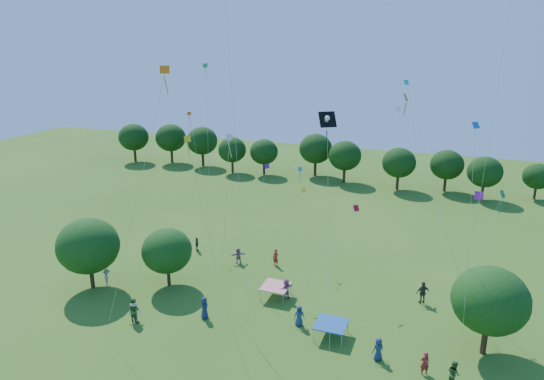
{
  "coord_description": "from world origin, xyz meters",
  "views": [
    {
      "loc": [
        10.59,
        -14.46,
        20.34
      ],
      "look_at": [
        0.0,
        14.0,
        11.0
      ],
      "focal_mm": 32.0,
      "sensor_mm": 36.0,
      "label": 1
    }
  ],
  "objects_px": {
    "tent_red_stripe": "(276,286)",
    "tent_blue": "(331,324)",
    "near_tree_west": "(88,246)",
    "pirate_kite": "(327,124)",
    "near_tree_east": "(490,300)",
    "near_tree_north": "(167,251)",
    "red_high_kite": "(226,20)"
  },
  "relations": [
    {
      "from": "near_tree_east",
      "to": "pirate_kite",
      "type": "xyz_separation_m",
      "value": [
        -11.92,
        2.2,
        10.67
      ]
    },
    {
      "from": "near_tree_east",
      "to": "tent_red_stripe",
      "type": "height_order",
      "value": "near_tree_east"
    },
    {
      "from": "near_tree_west",
      "to": "near_tree_east",
      "type": "bearing_deg",
      "value": 3.3
    },
    {
      "from": "near_tree_west",
      "to": "pirate_kite",
      "type": "bearing_deg",
      "value": 11.75
    },
    {
      "from": "near_tree_west",
      "to": "tent_blue",
      "type": "distance_m",
      "value": 21.19
    },
    {
      "from": "near_tree_west",
      "to": "near_tree_north",
      "type": "bearing_deg",
      "value": 24.14
    },
    {
      "from": "tent_red_stripe",
      "to": "red_high_kite",
      "type": "xyz_separation_m",
      "value": [
        -2.25,
        -3.38,
        20.64
      ]
    },
    {
      "from": "near_tree_west",
      "to": "tent_blue",
      "type": "relative_size",
      "value": 2.84
    },
    {
      "from": "tent_blue",
      "to": "pirate_kite",
      "type": "height_order",
      "value": "pirate_kite"
    },
    {
      "from": "near_tree_west",
      "to": "tent_blue",
      "type": "height_order",
      "value": "near_tree_west"
    },
    {
      "from": "near_tree_west",
      "to": "near_tree_east",
      "type": "height_order",
      "value": "near_tree_east"
    },
    {
      "from": "tent_red_stripe",
      "to": "pirate_kite",
      "type": "height_order",
      "value": "pirate_kite"
    },
    {
      "from": "near_tree_east",
      "to": "pirate_kite",
      "type": "bearing_deg",
      "value": 169.52
    },
    {
      "from": "near_tree_east",
      "to": "near_tree_north",
      "type": "bearing_deg",
      "value": 178.04
    },
    {
      "from": "tent_red_stripe",
      "to": "tent_blue",
      "type": "distance_m",
      "value": 6.82
    },
    {
      "from": "near_tree_north",
      "to": "red_high_kite",
      "type": "bearing_deg",
      "value": -16.77
    },
    {
      "from": "near_tree_west",
      "to": "near_tree_east",
      "type": "distance_m",
      "value": 31.21
    },
    {
      "from": "near_tree_east",
      "to": "tent_blue",
      "type": "distance_m",
      "value": 10.74
    },
    {
      "from": "tent_red_stripe",
      "to": "near_tree_west",
      "type": "bearing_deg",
      "value": -165.85
    },
    {
      "from": "near_tree_north",
      "to": "near_tree_east",
      "type": "xyz_separation_m",
      "value": [
        25.22,
        -0.86,
        0.77
      ]
    },
    {
      "from": "tent_blue",
      "to": "red_high_kite",
      "type": "relative_size",
      "value": 0.09
    },
    {
      "from": "near_tree_west",
      "to": "pirate_kite",
      "type": "xyz_separation_m",
      "value": [
        19.25,
        4.0,
        10.79
      ]
    },
    {
      "from": "near_tree_north",
      "to": "tent_red_stripe",
      "type": "relative_size",
      "value": 2.36
    },
    {
      "from": "tent_red_stripe",
      "to": "near_tree_north",
      "type": "bearing_deg",
      "value": -172.66
    },
    {
      "from": "near_tree_north",
      "to": "near_tree_east",
      "type": "distance_m",
      "value": 25.25
    },
    {
      "from": "tent_red_stripe",
      "to": "tent_blue",
      "type": "bearing_deg",
      "value": -34.5
    },
    {
      "from": "pirate_kite",
      "to": "tent_blue",
      "type": "bearing_deg",
      "value": -66.31
    },
    {
      "from": "tent_blue",
      "to": "near_tree_east",
      "type": "bearing_deg",
      "value": 9.97
    },
    {
      "from": "near_tree_west",
      "to": "pirate_kite",
      "type": "distance_m",
      "value": 22.43
    },
    {
      "from": "near_tree_east",
      "to": "pirate_kite",
      "type": "height_order",
      "value": "pirate_kite"
    },
    {
      "from": "near_tree_north",
      "to": "pirate_kite",
      "type": "distance_m",
      "value": 17.6
    },
    {
      "from": "red_high_kite",
      "to": "near_tree_east",
      "type": "bearing_deg",
      "value": 4.14
    }
  ]
}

